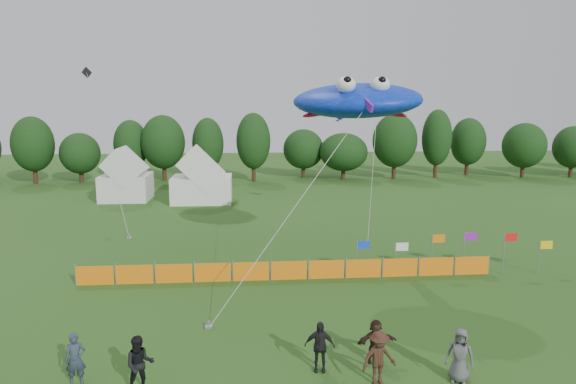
{
  "coord_description": "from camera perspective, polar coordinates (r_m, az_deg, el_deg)",
  "views": [
    {
      "loc": [
        -1.91,
        -17.09,
        9.21
      ],
      "look_at": [
        0.0,
        6.0,
        5.2
      ],
      "focal_mm": 32.0,
      "sensor_mm": 36.0,
      "label": 1
    }
  ],
  "objects": [
    {
      "name": "spectator_c",
      "position": [
        17.99,
        10.07,
        -17.74
      ],
      "size": [
        1.34,
        0.97,
        1.87
      ],
      "primitive_type": "imported",
      "rotation": [
        0.0,
        0.0,
        0.25
      ],
      "color": "#382116",
      "rests_on": "ground"
    },
    {
      "name": "ground",
      "position": [
        19.51,
        1.53,
        -18.36
      ],
      "size": [
        160.0,
        160.0,
        0.0
      ],
      "primitive_type": "plane",
      "color": "#234C16",
      "rests_on": "ground"
    },
    {
      "name": "barrier_fence",
      "position": [
        27.41,
        0.1,
        -8.71
      ],
      "size": [
        21.9,
        0.06,
        1.0
      ],
      "color": "orange",
      "rests_on": "ground"
    },
    {
      "name": "spectator_f",
      "position": [
        19.41,
        9.71,
        -16.02
      ],
      "size": [
        1.53,
        0.69,
        1.59
      ],
      "primitive_type": "imported",
      "rotation": [
        0.0,
        0.0,
        0.16
      ],
      "color": "black",
      "rests_on": "ground"
    },
    {
      "name": "flag_row",
      "position": [
        29.34,
        17.8,
        -6.08
      ],
      "size": [
        10.73,
        0.71,
        2.28
      ],
      "color": "gray",
      "rests_on": "ground"
    },
    {
      "name": "spectator_e",
      "position": [
        18.82,
        18.55,
        -16.83
      ],
      "size": [
        1.07,
        0.92,
        1.86
      ],
      "primitive_type": "imported",
      "rotation": [
        0.0,
        0.0,
        -0.43
      ],
      "color": "#4D4D52",
      "rests_on": "ground"
    },
    {
      "name": "treeline",
      "position": [
        62.32,
        -1.48,
        5.19
      ],
      "size": [
        104.57,
        8.78,
        8.36
      ],
      "color": "#382314",
      "rests_on": "ground"
    },
    {
      "name": "small_kite_dark",
      "position": [
        42.25,
        -19.99,
        6.41
      ],
      "size": [
        5.46,
        9.56,
        12.19
      ],
      "color": "black",
      "rests_on": "ground"
    },
    {
      "name": "spectator_b",
      "position": [
        17.96,
        -16.16,
        -17.95
      ],
      "size": [
        1.06,
        0.9,
        1.91
      ],
      "primitive_type": "imported",
      "rotation": [
        0.0,
        0.0,
        0.21
      ],
      "color": "black",
      "rests_on": "ground"
    },
    {
      "name": "stingray_kite",
      "position": [
        27.69,
        7.48,
        10.01
      ],
      "size": [
        11.74,
        15.54,
        10.59
      ],
      "color": "#1038EC",
      "rests_on": "ground"
    },
    {
      "name": "small_kite_white",
      "position": [
        36.33,
        9.62,
        5.74
      ],
      "size": [
        2.23,
        4.63,
        10.15
      ],
      "color": "silver",
      "rests_on": "ground"
    },
    {
      "name": "tent_right",
      "position": [
        49.09,
        -9.54,
        1.24
      ],
      "size": [
        5.62,
        4.5,
        3.97
      ],
      "color": "white",
      "rests_on": "ground"
    },
    {
      "name": "spectator_d",
      "position": [
        18.6,
        3.52,
        -16.74
      ],
      "size": [
        1.12,
        0.61,
        1.8
      ],
      "primitive_type": "imported",
      "rotation": [
        0.0,
        0.0,
        -0.17
      ],
      "color": "black",
      "rests_on": "ground"
    },
    {
      "name": "spectator_a",
      "position": [
        19.07,
        -22.54,
        -16.81
      ],
      "size": [
        0.73,
        0.55,
        1.8
      ],
      "primitive_type": "imported",
      "rotation": [
        0.0,
        0.0,
        0.2
      ],
      "color": "#2B3448",
      "rests_on": "ground"
    },
    {
      "name": "tent_left",
      "position": [
        51.84,
        -17.56,
        1.41
      ],
      "size": [
        4.57,
        4.57,
        4.03
      ],
      "color": "silver",
      "rests_on": "ground"
    }
  ]
}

